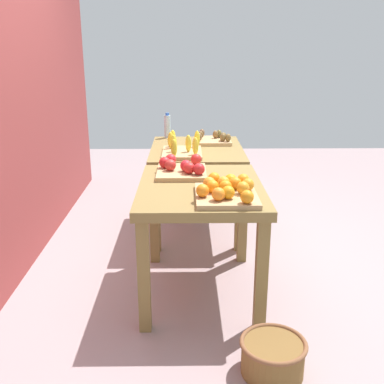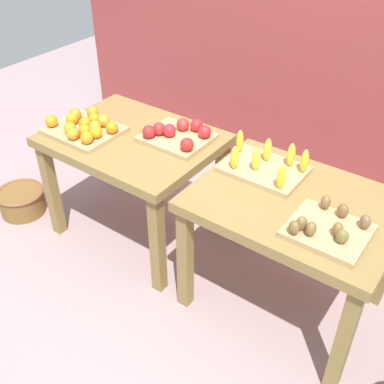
# 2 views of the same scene
# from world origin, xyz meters

# --- Properties ---
(ground_plane) EXTENTS (8.00, 8.00, 0.00)m
(ground_plane) POSITION_xyz_m (0.00, 0.00, 0.00)
(ground_plane) COLOR gray
(back_wall) EXTENTS (4.40, 0.12, 3.00)m
(back_wall) POSITION_xyz_m (0.00, 1.35, 1.50)
(back_wall) COLOR #933938
(back_wall) RESTS_ON ground_plane
(display_table_left) EXTENTS (1.04, 0.80, 0.77)m
(display_table_left) POSITION_xyz_m (-0.56, 0.00, 0.65)
(display_table_left) COLOR olive
(display_table_left) RESTS_ON ground_plane
(display_table_right) EXTENTS (1.04, 0.80, 0.77)m
(display_table_right) POSITION_xyz_m (0.56, 0.00, 0.65)
(display_table_right) COLOR olive
(display_table_right) RESTS_ON ground_plane
(orange_bin) EXTENTS (0.47, 0.37, 0.11)m
(orange_bin) POSITION_xyz_m (-0.82, -0.15, 0.81)
(orange_bin) COLOR tan
(orange_bin) RESTS_ON display_table_left
(apple_bin) EXTENTS (0.41, 0.34, 0.11)m
(apple_bin) POSITION_xyz_m (-0.30, 0.12, 0.81)
(apple_bin) COLOR tan
(apple_bin) RESTS_ON display_table_left
(banana_crate) EXTENTS (0.45, 0.32, 0.17)m
(banana_crate) POSITION_xyz_m (0.30, 0.13, 0.81)
(banana_crate) COLOR tan
(banana_crate) RESTS_ON display_table_right
(kiwi_bin) EXTENTS (0.36, 0.33, 0.10)m
(kiwi_bin) POSITION_xyz_m (0.79, -0.16, 0.80)
(kiwi_bin) COLOR tan
(kiwi_bin) RESTS_ON display_table_right
(water_bottle) EXTENTS (0.06, 0.06, 0.24)m
(water_bottle) POSITION_xyz_m (1.03, 0.27, 0.88)
(water_bottle) COLOR silver
(water_bottle) RESTS_ON display_table_right
(watermelon_pile) EXTENTS (0.58, 0.61, 0.53)m
(watermelon_pile) POSITION_xyz_m (1.53, -0.27, 0.19)
(watermelon_pile) COLOR #277432
(watermelon_pile) RESTS_ON ground_plane
(wicker_basket) EXTENTS (0.35, 0.35, 0.19)m
(wicker_basket) POSITION_xyz_m (-1.41, -0.35, 0.10)
(wicker_basket) COLOR brown
(wicker_basket) RESTS_ON ground_plane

